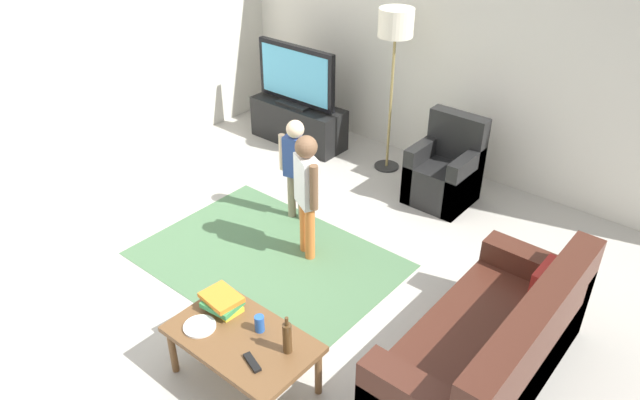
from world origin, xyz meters
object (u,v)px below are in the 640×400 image
tv (296,76)px  plate (200,326)px  bottle (287,338)px  soda_can (260,324)px  coffee_table (242,342)px  couch (494,352)px  armchair (446,173)px  child_center (307,186)px  tv_remote (252,362)px  floor_lamp (395,32)px  child_near_tv (296,161)px  tv_stand (298,123)px  book_stack (223,302)px

tv → plate: 3.74m
bottle → soda_can: size_ratio=2.38×
coffee_table → soda_can: 0.17m
tv → couch: tv is taller
couch → bottle: 1.40m
plate → bottle: bearing=20.1°
plate → armchair: bearing=88.2°
coffee_table → plate: plate is taller
coffee_table → soda_can: (0.05, 0.12, 0.11)m
armchair → bottle: armchair is taller
child_center → tv_remote: size_ratio=6.89×
tv_remote → plate: (-0.50, 0.00, -0.00)m
bottle → floor_lamp: bearing=113.3°
armchair → child_near_tv: 1.58m
tv_stand → coffee_table: tv_stand is taller
child_near_tv → child_center: bearing=-39.5°
plate → tv_remote: bearing=0.0°
tv → tv_remote: tv is taller
tv_remote → couch: bearing=66.5°
couch → soda_can: (-1.25, -0.95, 0.19)m
book_stack → plate: book_stack is taller
coffee_table → armchair: bearing=93.5°
floor_lamp → bottle: floor_lamp is taller
coffee_table → tv_remote: bearing=-28.6°
tv_stand → tv: (-0.00, -0.02, 0.60)m
tv_stand → bottle: (2.55, -2.96, 0.29)m
child_center → plate: size_ratio=5.32×
child_near_tv → tv_remote: child_near_tv is taller
tv_stand → soda_can: soda_can is taller
floor_lamp → child_center: (0.38, -1.82, -0.84)m
book_stack → soda_can: bearing=2.3°
armchair → book_stack: bearing=-92.2°
tv → soda_can: size_ratio=9.17×
tv → couch: 4.08m
tv_stand → couch: (3.53, -2.00, 0.05)m
tv_stand → couch: 4.05m
tv → floor_lamp: floor_lamp is taller
book_stack → soda_can: (0.35, 0.01, -0.00)m
armchair → floor_lamp: 1.51m
tv → floor_lamp: (1.21, 0.17, 0.70)m
couch → child_near_tv: child_near_tv is taller
bottle → tv_remote: bearing=-114.4°
tv → coffee_table: (2.23, -3.04, -0.48)m
tv_remote → tv_stand: bearing=146.4°
tv_stand → floor_lamp: bearing=7.2°
book_stack → plate: bearing=-86.0°
tv_remote → armchair: bearing=116.2°
bottle → soda_can: 0.28m
child_center → coffee_table: bearing=-65.4°
bottle → plate: (-0.60, -0.22, -0.11)m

